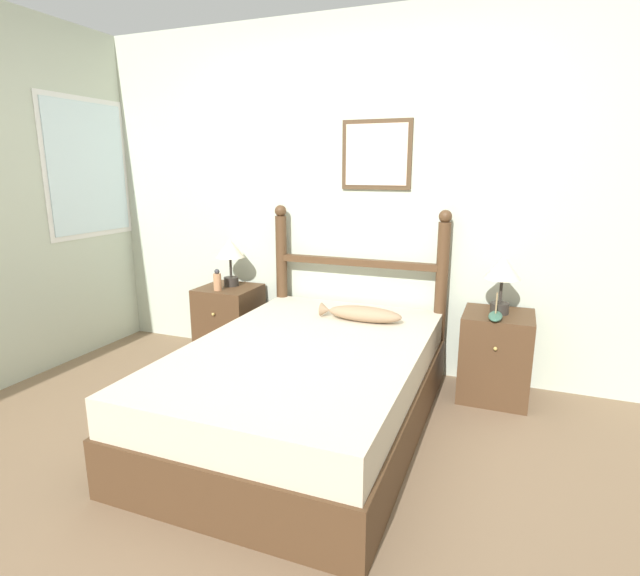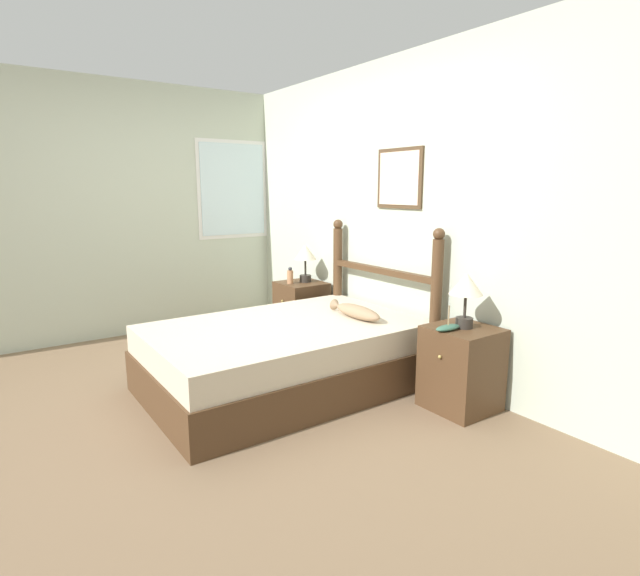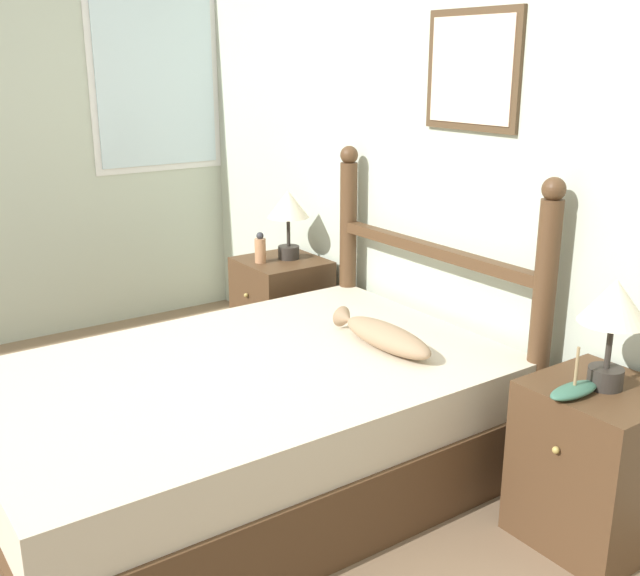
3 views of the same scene
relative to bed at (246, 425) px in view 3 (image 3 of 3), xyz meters
name	(u,v)px [view 3 (image 3 of 3)]	position (x,y,z in m)	size (l,w,h in m)	color
ground_plane	(83,530)	(-0.05, -0.65, -0.25)	(16.00, 16.00, 0.00)	#7A6047
wall_back	(449,142)	(-0.05, 1.08, 1.03)	(6.40, 0.08, 2.55)	beige
bed	(246,425)	(0.00, 0.00, 0.00)	(1.32, 2.01, 0.50)	#4C331E
headboard	(431,287)	(0.00, 0.96, 0.40)	(1.32, 0.09, 1.22)	#4C331E
nightstand_left	(282,310)	(-1.01, 0.81, 0.04)	(0.44, 0.45, 0.58)	#4C331E
nightstand_right	(595,464)	(1.01, 0.81, 0.04)	(0.44, 0.45, 0.58)	#4C331E
table_lamp_left	(288,210)	(-1.01, 0.85, 0.60)	(0.22, 0.22, 0.38)	#2D2823
table_lamp_right	(613,310)	(1.01, 0.81, 0.60)	(0.22, 0.22, 0.38)	#2D2823
bottle	(260,249)	(-1.03, 0.69, 0.40)	(0.06, 0.06, 0.17)	tan
model_boat	(574,390)	(0.99, 0.67, 0.35)	(0.08, 0.22, 0.17)	#386651
fish_pillow	(384,336)	(0.16, 0.56, 0.31)	(0.56, 0.14, 0.10)	#997A5B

